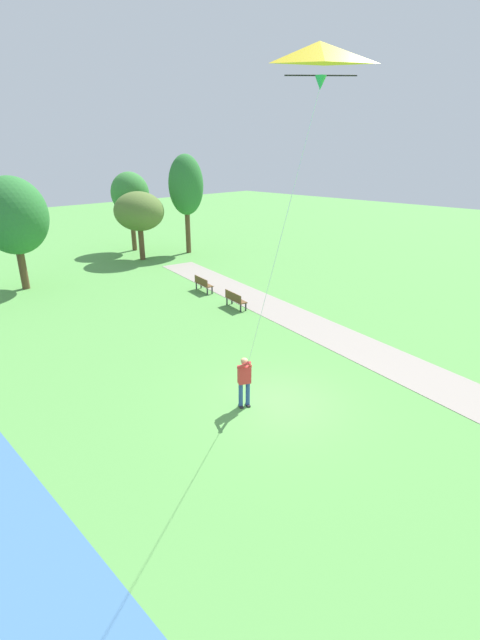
{
  "coord_description": "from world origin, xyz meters",
  "views": [
    {
      "loc": [
        -9.7,
        -7.93,
        7.73
      ],
      "look_at": [
        -0.48,
        1.32,
        2.69
      ],
      "focal_mm": 24.48,
      "sensor_mm": 36.0,
      "label": 1
    }
  ],
  "objects_px": {
    "tree_horizon_far": "(186,186)",
    "tree_treeline_right": "(139,212)",
    "tree_treeline_left": "(13,216)",
    "flying_kite": "(318,73)",
    "park_bench_far_walkway": "(203,283)",
    "tree_lakeside_near": "(130,194)",
    "person_kite_flyer": "(245,378)",
    "park_bench_near_walkway": "(235,299)"
  },
  "relations": [
    {
      "from": "tree_lakeside_near",
      "to": "tree_horizon_far",
      "type": "distance_m",
      "value": 4.8
    },
    {
      "from": "tree_treeline_left",
      "to": "tree_treeline_right",
      "type": "xyz_separation_m",
      "value": [
        9.31,
        1.59,
        -0.7
      ]
    },
    {
      "from": "park_bench_near_walkway",
      "to": "tree_horizon_far",
      "type": "bearing_deg",
      "value": 61.2
    },
    {
      "from": "tree_lakeside_near",
      "to": "tree_treeline_right",
      "type": "height_order",
      "value": "tree_lakeside_near"
    },
    {
      "from": "tree_treeline_left",
      "to": "tree_lakeside_near",
      "type": "xyz_separation_m",
      "value": [
        10.74,
        4.97,
        0.27
      ]
    },
    {
      "from": "person_kite_flyer",
      "to": "tree_lakeside_near",
      "type": "height_order",
      "value": "tree_lakeside_near"
    },
    {
      "from": "park_bench_far_walkway",
      "to": "tree_horizon_far",
      "type": "height_order",
      "value": "tree_horizon_far"
    },
    {
      "from": "park_bench_near_walkway",
      "to": "tree_horizon_far",
      "type": "distance_m",
      "value": 15.06
    },
    {
      "from": "flying_kite",
      "to": "tree_horizon_far",
      "type": "bearing_deg",
      "value": 56.83
    },
    {
      "from": "flying_kite",
      "to": "tree_treeline_right",
      "type": "relative_size",
      "value": 1.51
    },
    {
      "from": "park_bench_near_walkway",
      "to": "tree_treeline_right",
      "type": "height_order",
      "value": "tree_treeline_right"
    },
    {
      "from": "flying_kite",
      "to": "tree_lakeside_near",
      "type": "relative_size",
      "value": 1.21
    },
    {
      "from": "park_bench_far_walkway",
      "to": "tree_treeline_left",
      "type": "relative_size",
      "value": 0.24
    },
    {
      "from": "person_kite_flyer",
      "to": "tree_lakeside_near",
      "type": "xyz_separation_m",
      "value": [
        10.72,
        23.56,
        3.53
      ]
    },
    {
      "from": "tree_lakeside_near",
      "to": "park_bench_near_walkway",
      "type": "bearing_deg",
      "value": -104.42
    },
    {
      "from": "person_kite_flyer",
      "to": "tree_horizon_far",
      "type": "distance_m",
      "value": 24.11
    },
    {
      "from": "park_bench_near_walkway",
      "to": "tree_lakeside_near",
      "type": "distance_m",
      "value": 17.48
    },
    {
      "from": "park_bench_far_walkway",
      "to": "tree_horizon_far",
      "type": "bearing_deg",
      "value": 55.75
    },
    {
      "from": "flying_kite",
      "to": "park_bench_near_walkway",
      "type": "relative_size",
      "value": 4.92
    },
    {
      "from": "tree_lakeside_near",
      "to": "tree_treeline_right",
      "type": "xyz_separation_m",
      "value": [
        -1.43,
        -3.38,
        -0.97
      ]
    },
    {
      "from": "park_bench_far_walkway",
      "to": "tree_lakeside_near",
      "type": "xyz_separation_m",
      "value": [
        3.54,
        13.04,
        4.07
      ]
    },
    {
      "from": "park_bench_near_walkway",
      "to": "person_kite_flyer",
      "type": "bearing_deg",
      "value": -132.45
    },
    {
      "from": "park_bench_far_walkway",
      "to": "tree_treeline_right",
      "type": "xyz_separation_m",
      "value": [
        2.11,
        9.66,
        3.1
      ]
    },
    {
      "from": "park_bench_far_walkway",
      "to": "tree_treeline_left",
      "type": "distance_m",
      "value": 11.46
    },
    {
      "from": "tree_treeline_left",
      "to": "tree_lakeside_near",
      "type": "relative_size",
      "value": 1.04
    },
    {
      "from": "person_kite_flyer",
      "to": "park_bench_far_walkway",
      "type": "xyz_separation_m",
      "value": [
        7.19,
        10.53,
        -0.54
      ]
    },
    {
      "from": "person_kite_flyer",
      "to": "tree_treeline_right",
      "type": "bearing_deg",
      "value": 65.26
    },
    {
      "from": "tree_treeline_left",
      "to": "tree_treeline_right",
      "type": "distance_m",
      "value": 9.47
    },
    {
      "from": "tree_treeline_left",
      "to": "flying_kite",
      "type": "bearing_deg",
      "value": -94.29
    },
    {
      "from": "tree_treeline_right",
      "to": "tree_treeline_left",
      "type": "bearing_deg",
      "value": -170.3
    },
    {
      "from": "tree_horizon_far",
      "to": "tree_treeline_right",
      "type": "bearing_deg",
      "value": 172.09
    },
    {
      "from": "tree_horizon_far",
      "to": "tree_treeline_left",
      "type": "bearing_deg",
      "value": -175.62
    },
    {
      "from": "tree_treeline_left",
      "to": "tree_treeline_right",
      "type": "height_order",
      "value": "tree_treeline_left"
    },
    {
      "from": "tree_treeline_left",
      "to": "tree_horizon_far",
      "type": "bearing_deg",
      "value": 4.38
    },
    {
      "from": "person_kite_flyer",
      "to": "tree_lakeside_near",
      "type": "bearing_deg",
      "value": 65.53
    },
    {
      "from": "flying_kite",
      "to": "tree_horizon_far",
      "type": "relative_size",
      "value": 1.0
    },
    {
      "from": "tree_treeline_left",
      "to": "tree_horizon_far",
      "type": "height_order",
      "value": "tree_horizon_far"
    },
    {
      "from": "tree_lakeside_near",
      "to": "person_kite_flyer",
      "type": "bearing_deg",
      "value": -114.47
    },
    {
      "from": "tree_treeline_left",
      "to": "person_kite_flyer",
      "type": "bearing_deg",
      "value": -89.96
    },
    {
      "from": "person_kite_flyer",
      "to": "park_bench_far_walkway",
      "type": "bearing_deg",
      "value": 55.68
    },
    {
      "from": "park_bench_near_walkway",
      "to": "park_bench_far_walkway",
      "type": "height_order",
      "value": "same"
    },
    {
      "from": "tree_treeline_right",
      "to": "flying_kite",
      "type": "bearing_deg",
      "value": -114.94
    }
  ]
}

